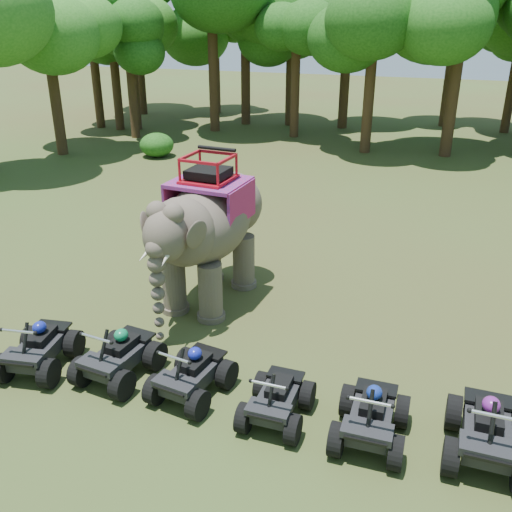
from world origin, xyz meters
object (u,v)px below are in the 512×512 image
at_px(atv_2, 191,368).
at_px(atv_5, 489,424).
at_px(elephant, 209,229).
at_px(atv_0, 38,342).
at_px(atv_4, 372,410).
at_px(atv_1, 118,350).
at_px(atv_3, 277,393).

height_order(atv_2, atv_5, atv_5).
bearing_deg(atv_5, atv_2, -178.40).
relative_size(elephant, atv_0, 2.70).
bearing_deg(elephant, atv_4, -35.63).
relative_size(elephant, atv_4, 2.72).
distance_m(atv_1, atv_3, 3.53).
relative_size(atv_3, atv_5, 0.86).
relative_size(atv_1, atv_4, 1.02).
xyz_separation_m(elephant, atv_4, (4.76, -4.16, -1.33)).
height_order(atv_1, atv_5, atv_5).
bearing_deg(atv_0, elephant, 53.33).
bearing_deg(elephant, atv_0, -113.58).
distance_m(atv_2, atv_4, 3.57).
height_order(elephant, atv_3, elephant).
bearing_deg(atv_1, atv_2, 4.63).
bearing_deg(atv_3, atv_2, 175.67).
height_order(atv_2, atv_4, atv_4).
height_order(atv_0, atv_1, atv_1).
bearing_deg(atv_4, atv_3, -179.79).
bearing_deg(atv_2, atv_0, -167.68).
relative_size(atv_0, atv_4, 1.01).
distance_m(elephant, atv_2, 4.35).
xyz_separation_m(atv_1, atv_2, (1.70, -0.10, -0.03)).
height_order(atv_0, atv_4, atv_0).
relative_size(atv_3, atv_4, 0.92).
xyz_separation_m(elephant, atv_0, (-2.29, -4.11, -1.32)).
xyz_separation_m(atv_2, atv_4, (3.57, -0.20, 0.02)).
bearing_deg(atv_1, atv_5, 6.93).
height_order(atv_1, atv_3, atv_1).
bearing_deg(atv_4, elephant, 139.52).
distance_m(atv_1, atv_4, 5.28).
xyz_separation_m(atv_1, atv_5, (7.21, -0.12, 0.04)).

